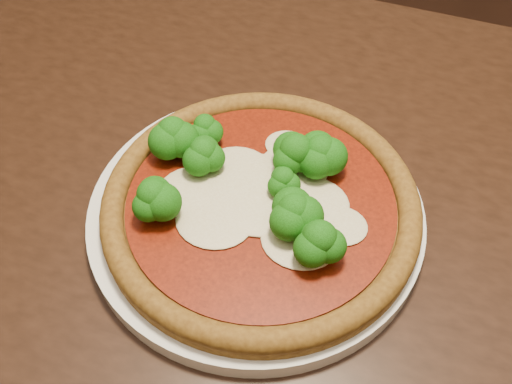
# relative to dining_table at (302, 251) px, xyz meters

# --- Properties ---
(floor) EXTENTS (4.00, 4.00, 0.00)m
(floor) POSITION_rel_dining_table_xyz_m (0.05, 0.19, -0.65)
(floor) COLOR black
(floor) RESTS_ON ground
(dining_table) EXTENTS (1.37, 0.85, 0.75)m
(dining_table) POSITION_rel_dining_table_xyz_m (0.00, 0.00, 0.00)
(dining_table) COLOR black
(dining_table) RESTS_ON floor
(plate) EXTENTS (0.31, 0.31, 0.02)m
(plate) POSITION_rel_dining_table_xyz_m (-0.04, -0.04, 0.11)
(plate) COLOR white
(plate) RESTS_ON dining_table
(pizza) EXTENTS (0.29, 0.29, 0.06)m
(pizza) POSITION_rel_dining_table_xyz_m (-0.04, -0.04, 0.13)
(pizza) COLOR brown
(pizza) RESTS_ON plate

